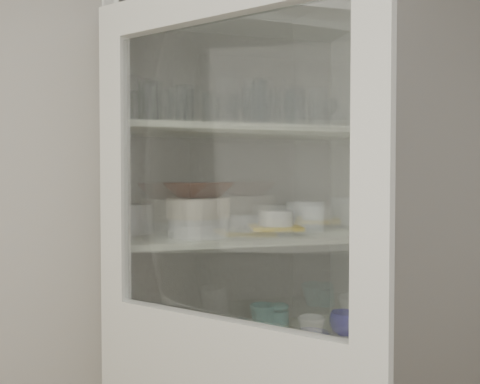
{
  "coord_description": "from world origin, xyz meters",
  "views": [
    {
      "loc": [
        -0.31,
        -0.6,
        1.48
      ],
      "look_at": [
        0.2,
        1.27,
        1.42
      ],
      "focal_mm": 38.0,
      "sensor_mm": 36.0,
      "label": 1
    }
  ],
  "objects": [
    {
      "name": "wall_back",
      "position": [
        0.0,
        1.5,
        1.3
      ],
      "size": [
        3.6,
        0.02,
        2.6
      ],
      "primitive_type": "cube",
      "color": "beige",
      "rests_on": "ground"
    },
    {
      "name": "pantry_cabinet",
      "position": [
        0.2,
        1.34,
        0.94
      ],
      "size": [
        1.0,
        0.45,
        2.1
      ],
      "color": "silver",
      "rests_on": "floor"
    },
    {
      "name": "tumbler_0",
      "position": [
        -0.16,
        1.14,
        1.73
      ],
      "size": [
        0.08,
        0.08,
        0.14
      ],
      "primitive_type": "cylinder",
      "rotation": [
        0.0,
        0.0,
        -0.07
      ],
      "color": "silver",
      "rests_on": "shelf_glass"
    },
    {
      "name": "tumbler_1",
      "position": [
        -0.04,
        1.11,
        1.72
      ],
      "size": [
        0.08,
        0.08,
        0.13
      ],
      "primitive_type": "cylinder",
      "rotation": [
        0.0,
        0.0,
        -0.36
      ],
      "color": "silver",
      "rests_on": "shelf_glass"
    },
    {
      "name": "tumbler_2",
      "position": [
        0.21,
        1.11,
        1.74
      ],
      "size": [
        0.09,
        0.09,
        0.16
      ],
      "primitive_type": "cylinder",
      "rotation": [
        0.0,
        0.0,
        -0.21
      ],
      "color": "silver",
      "rests_on": "shelf_glass"
    },
    {
      "name": "tumbler_3",
      "position": [
        0.23,
        1.12,
        1.74
      ],
      "size": [
        0.1,
        0.1,
        0.15
      ],
      "primitive_type": "cylinder",
      "rotation": [
        0.0,
        0.0,
        -0.42
      ],
      "color": "silver",
      "rests_on": "shelf_glass"
    },
    {
      "name": "tumbler_4",
      "position": [
        0.32,
        1.11,
        1.72
      ],
      "size": [
        0.07,
        0.07,
        0.13
      ],
      "primitive_type": "cylinder",
      "rotation": [
        0.0,
        0.0,
        0.16
      ],
      "color": "silver",
      "rests_on": "shelf_glass"
    },
    {
      "name": "tumbler_5",
      "position": [
        0.37,
        1.14,
        1.73
      ],
      "size": [
        0.09,
        0.09,
        0.14
      ],
      "primitive_type": "cylinder",
      "rotation": [
        0.0,
        0.0,
        -0.27
      ],
      "color": "silver",
      "rests_on": "shelf_glass"
    },
    {
      "name": "tumbler_6",
      "position": [
        0.47,
        1.15,
        1.73
      ],
      "size": [
        0.09,
        0.09,
        0.14
      ],
      "primitive_type": "cylinder",
      "rotation": [
        0.0,
        0.0,
        -0.29
      ],
      "color": "silver",
      "rests_on": "shelf_glass"
    },
    {
      "name": "tumbler_7",
      "position": [
        -0.13,
        1.26,
        1.74
      ],
      "size": [
        0.1,
        0.1,
        0.16
      ],
      "primitive_type": "cylinder",
      "rotation": [
        0.0,
        0.0,
        -0.37
      ],
      "color": "silver",
      "rests_on": "shelf_glass"
    },
    {
      "name": "tumbler_8",
      "position": [
        -0.18,
        1.29,
        1.72
      ],
      "size": [
        0.08,
        0.08,
        0.13
      ],
      "primitive_type": "cylinder",
      "rotation": [
        0.0,
        0.0,
        -0.43
      ],
      "color": "silver",
      "rests_on": "shelf_glass"
    },
    {
      "name": "tumbler_9",
      "position": [
        0.08,
        1.26,
        1.72
      ],
      "size": [
        0.07,
        0.07,
        0.13
      ],
      "primitive_type": "cylinder",
      "rotation": [
        0.0,
        0.0,
        0.03
      ],
      "color": "silver",
      "rests_on": "shelf_glass"
    },
    {
      "name": "tumbler_10",
      "position": [
        0.32,
        1.27,
        1.74
      ],
      "size": [
        0.08,
        0.08,
        0.16
      ],
      "primitive_type": "cylinder",
      "rotation": [
        0.0,
        0.0,
        -0.03
      ],
      "color": "silver",
      "rests_on": "shelf_glass"
    },
    {
      "name": "tumbler_11",
      "position": [
        0.33,
        1.27,
        1.73
      ],
      "size": [
        0.07,
        0.07,
        0.13
      ],
      "primitive_type": "cylinder",
      "rotation": [
        0.0,
        0.0,
        0.03
      ],
      "color": "silver",
      "rests_on": "shelf_glass"
    },
    {
      "name": "goblet_0",
      "position": [
        -0.07,
        1.37,
        1.74
      ],
      "size": [
        0.07,
        0.07,
        0.17
      ],
      "primitive_type": null,
      "color": "silver",
      "rests_on": "shelf_glass"
    },
    {
      "name": "goblet_1",
      "position": [
        0.22,
        1.38,
        1.74
      ],
      "size": [
        0.07,
        0.07,
        0.17
      ],
      "primitive_type": null,
      "color": "silver",
      "rests_on": "shelf_glass"
    },
    {
      "name": "goblet_2",
      "position": [
        0.44,
        1.38,
        1.74
      ],
      "size": [
        0.07,
        0.07,
        0.16
      ],
      "primitive_type": null,
      "color": "silver",
      "rests_on": "shelf_glass"
    },
    {
      "name": "goblet_3",
      "position": [
        0.61,
        1.35,
        1.74
      ],
      "size": [
        0.07,
        0.07,
        0.16
      ],
      "primitive_type": null,
      "color": "silver",
      "rests_on": "shelf_glass"
    },
    {
      "name": "plate_stack_front",
      "position": [
        0.03,
        1.21,
        1.3
      ],
      "size": [
        0.22,
        0.22,
        0.07
      ],
      "primitive_type": "cylinder",
      "color": "white",
      "rests_on": "shelf_plates"
    },
    {
      "name": "plate_stack_back",
      "position": [
        -0.21,
        1.41,
        1.32
      ],
      "size": [
        0.2,
        0.2,
        0.11
      ],
      "primitive_type": "cylinder",
      "color": "white",
      "rests_on": "shelf_plates"
    },
    {
      "name": "cream_bowl",
      "position": [
        0.03,
        1.21,
        1.37
      ],
      "size": [
        0.24,
        0.24,
        0.07
      ],
      "primitive_type": "cylinder",
      "rotation": [
        0.0,
        0.0,
        -0.02
      ],
      "color": "beige",
      "rests_on": "plate_stack_front"
    },
    {
      "name": "terracotta_bowl",
      "position": [
        0.03,
        1.21,
        1.43
      ],
      "size": [
        0.3,
        0.3,
        0.06
      ],
      "primitive_type": "imported",
      "rotation": [
        0.0,
        0.0,
        0.37
      ],
      "color": "#4E2A1B",
      "rests_on": "cream_bowl"
    },
    {
      "name": "glass_platter",
      "position": [
        0.33,
        1.24,
        1.27
      ],
      "size": [
        0.37,
        0.37,
        0.02
      ],
      "primitive_type": "cylinder",
      "rotation": [
        0.0,
        0.0,
        0.21
      ],
      "color": "silver",
      "rests_on": "shelf_plates"
    },
    {
      "name": "yellow_trivet",
      "position": [
        0.33,
        1.24,
        1.29
      ],
      "size": [
        0.22,
        0.22,
        0.01
      ],
      "primitive_type": "cube",
      "rotation": [
        0.0,
        0.0,
        -0.19
      ],
      "color": "#EDAB16",
      "rests_on": "glass_platter"
    },
    {
      "name": "white_ramekin",
      "position": [
        0.33,
        1.24,
        1.32
      ],
      "size": [
        0.16,
        0.16,
        0.06
      ],
      "primitive_type": "cylinder",
      "rotation": [
        0.0,
        0.0,
        0.21
      ],
      "color": "white",
      "rests_on": "yellow_trivet"
    },
    {
      "name": "grey_bowl_stack",
      "position": [
        0.47,
        1.29,
        1.32
      ],
      "size": [
        0.15,
        0.15,
        0.12
      ],
      "primitive_type": "cylinder",
      "color": "silver",
      "rests_on": "shelf_plates"
    },
    {
      "name": "mug_blue",
      "position": [
        0.6,
        1.2,
        0.91
      ],
      "size": [
        0.15,
        0.15,
        0.09
      ],
      "primitive_type": "imported",
      "rotation": [
        0.0,
        0.0,
        0.4
      ],
      "color": "#1013A5",
      "rests_on": "shelf_mugs"
    },
    {
      "name": "mug_teal",
      "position": [
        0.31,
        1.33,
        0.91
      ],
      "size": [
        0.13,
        0.13,
        0.1
      ],
      "primitive_type": "imported",
      "rotation": [
        0.0,
        0.0,
        -0.15
      ],
      "color": "teal",
      "rests_on": "shelf_mugs"
    },
    {
      "name": "mug_white",
      "position": [
        0.44,
        1.15,
        0.91
      ],
      "size": [
        0.12,
        0.12,
        0.09
      ],
      "primitive_type": "imported",
      "rotation": [
        0.0,
        0.0,
        0.16
      ],
      "color": "white",
      "rests_on": "shelf_mugs"
    },
    {
      "name": "teal_jar",
      "position": [
        0.37,
        1.32,
        0.91
      ],
      "size": [
        0.08,
        0.08,
        0.1
      ],
      "color": "teal",
      "rests_on": "shelf_mugs"
    },
    {
      "name": "measuring_cups",
      "position": [
        -0.11,
        1.19,
        0.88
      ],
      "size": [
        0.09,
        0.09,
        0.04
      ],
      "primitive_type": "cylinder",
      "color": "silver",
      "rests_on": "shelf_mugs"
    },
    {
      "name": "white_canister",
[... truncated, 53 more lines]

